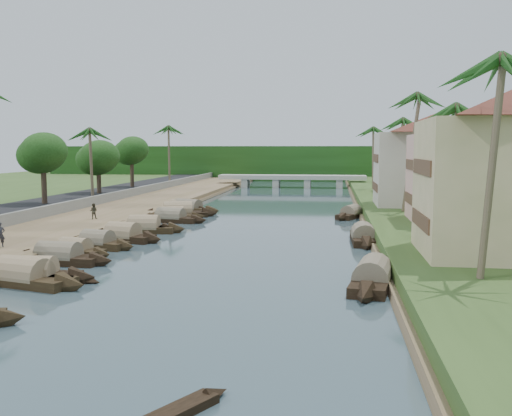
# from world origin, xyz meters

# --- Properties ---
(ground) EXTENTS (220.00, 220.00, 0.00)m
(ground) POSITION_xyz_m (0.00, 0.00, 0.00)
(ground) COLOR #374B52
(ground) RESTS_ON ground
(left_bank) EXTENTS (10.00, 180.00, 0.80)m
(left_bank) POSITION_xyz_m (-16.00, 20.00, 0.40)
(left_bank) COLOR brown
(left_bank) RESTS_ON ground
(right_bank) EXTENTS (16.00, 180.00, 1.20)m
(right_bank) POSITION_xyz_m (19.00, 20.00, 0.60)
(right_bank) COLOR #324D1E
(right_bank) RESTS_ON ground
(road) EXTENTS (8.00, 180.00, 1.40)m
(road) POSITION_xyz_m (-24.50, 20.00, 0.70)
(road) COLOR black
(road) RESTS_ON ground
(retaining_wall) EXTENTS (0.40, 180.00, 1.10)m
(retaining_wall) POSITION_xyz_m (-20.20, 20.00, 1.35)
(retaining_wall) COLOR slate
(retaining_wall) RESTS_ON left_bank
(treeline) EXTENTS (120.00, 14.00, 8.00)m
(treeline) POSITION_xyz_m (0.00, 100.00, 4.00)
(treeline) COLOR #183A10
(treeline) RESTS_ON ground
(bridge) EXTENTS (28.00, 4.00, 2.40)m
(bridge) POSITION_xyz_m (0.00, 72.00, 1.72)
(bridge) COLOR #A4A49A
(bridge) RESTS_ON ground
(building_mid) EXTENTS (14.11, 14.11, 9.70)m
(building_mid) POSITION_xyz_m (19.99, 14.00, 6.13)
(building_mid) COLOR #DDA39C
(building_mid) RESTS_ON right_bank
(building_far) EXTENTS (15.59, 15.59, 10.20)m
(building_far) POSITION_xyz_m (18.99, 28.00, 6.38)
(building_far) COLOR beige
(building_far) RESTS_ON right_bank
(building_distant) EXTENTS (12.62, 12.62, 9.20)m
(building_distant) POSITION_xyz_m (19.99, 48.00, 5.88)
(building_distant) COLOR beige
(building_distant) RESTS_ON right_bank
(sampan_1) EXTENTS (7.57, 2.45, 2.22)m
(sampan_1) POSITION_xyz_m (-8.95, -7.62, 0.42)
(sampan_1) COLOR black
(sampan_1) RESTS_ON ground
(sampan_2) EXTENTS (8.82, 4.00, 2.28)m
(sampan_2) POSITION_xyz_m (-9.22, -8.07, 0.42)
(sampan_2) COLOR black
(sampan_2) RESTS_ON ground
(sampan_3) EXTENTS (7.88, 2.22, 2.11)m
(sampan_3) POSITION_xyz_m (-9.96, -2.41, 0.41)
(sampan_3) COLOR black
(sampan_3) RESTS_ON ground
(sampan_4) EXTENTS (6.23, 2.86, 1.80)m
(sampan_4) POSITION_xyz_m (-10.09, 0.22, 0.40)
(sampan_4) COLOR black
(sampan_4) RESTS_ON ground
(sampan_5) EXTENTS (7.37, 3.23, 2.28)m
(sampan_5) POSITION_xyz_m (-9.07, 6.82, 0.42)
(sampan_5) COLOR black
(sampan_5) RESTS_ON ground
(sampan_6) EXTENTS (6.74, 3.03, 2.00)m
(sampan_6) POSITION_xyz_m (-9.80, 3.43, 0.41)
(sampan_6) COLOR black
(sampan_6) RESTS_ON ground
(sampan_7) EXTENTS (7.53, 3.45, 2.00)m
(sampan_7) POSITION_xyz_m (-9.40, 12.69, 0.41)
(sampan_7) COLOR black
(sampan_7) RESTS_ON ground
(sampan_8) EXTENTS (7.68, 2.48, 2.32)m
(sampan_8) POSITION_xyz_m (-8.92, 11.70, 0.42)
(sampan_8) COLOR black
(sampan_8) RESTS_ON ground
(sampan_9) EXTENTS (8.36, 3.12, 2.09)m
(sampan_9) POSITION_xyz_m (-8.66, 19.09, 0.41)
(sampan_9) COLOR black
(sampan_9) RESTS_ON ground
(sampan_10) EXTENTS (7.48, 3.76, 2.06)m
(sampan_10) POSITION_xyz_m (-9.00, 20.53, 0.41)
(sampan_10) COLOR black
(sampan_10) RESTS_ON ground
(sampan_11) EXTENTS (9.21, 4.74, 2.55)m
(sampan_11) POSITION_xyz_m (-9.11, 23.47, 0.42)
(sampan_11) COLOR black
(sampan_11) RESTS_ON ground
(sampan_12) EXTENTS (9.21, 5.10, 2.21)m
(sampan_12) POSITION_xyz_m (-9.29, 28.54, 0.42)
(sampan_12) COLOR black
(sampan_12) RESTS_ON ground
(sampan_13) EXTENTS (7.32, 2.99, 2.00)m
(sampan_13) POSITION_xyz_m (-10.13, 28.78, 0.41)
(sampan_13) COLOR black
(sampan_13) RESTS_ON ground
(sampan_14) EXTENTS (3.29, 9.53, 2.26)m
(sampan_14) POSITION_xyz_m (9.96, -5.62, 0.42)
(sampan_14) COLOR black
(sampan_14) RESTS_ON ground
(sampan_15) EXTENTS (2.08, 8.43, 2.24)m
(sampan_15) POSITION_xyz_m (10.24, 8.98, 0.42)
(sampan_15) COLOR black
(sampan_15) RESTS_ON ground
(sampan_16) EXTENTS (4.20, 7.84, 1.95)m
(sampan_16) POSITION_xyz_m (9.76, 25.30, 0.41)
(sampan_16) COLOR black
(sampan_16) RESTS_ON ground
(canoe_1) EXTENTS (5.58, 2.43, 0.90)m
(canoe_1) POSITION_xyz_m (-7.70, -6.63, 0.10)
(canoe_1) COLOR black
(canoe_1) RESTS_ON ground
(canoe_2) EXTENTS (6.19, 1.52, 0.89)m
(canoe_2) POSITION_xyz_m (-9.20, 23.06, 0.10)
(canoe_2) COLOR black
(canoe_2) RESTS_ON ground
(palm_0) EXTENTS (3.20, 3.20, 12.04)m
(palm_0) POSITION_xyz_m (15.00, -8.58, 11.43)
(palm_0) COLOR brown
(palm_0) RESTS_ON ground
(palm_1) EXTENTS (3.20, 3.20, 10.81)m
(palm_1) POSITION_xyz_m (16.00, 5.83, 10.25)
(palm_1) COLOR brown
(palm_1) RESTS_ON ground
(palm_2) EXTENTS (3.20, 3.20, 13.03)m
(palm_2) POSITION_xyz_m (15.00, 21.05, 12.40)
(palm_2) COLOR brown
(palm_2) RESTS_ON ground
(palm_3) EXTENTS (3.20, 3.20, 11.41)m
(palm_3) POSITION_xyz_m (16.00, 36.56, 10.82)
(palm_3) COLOR brown
(palm_3) RESTS_ON ground
(palm_6) EXTENTS (3.20, 3.20, 9.93)m
(palm_6) POSITION_xyz_m (-22.00, 30.54, 9.59)
(palm_6) COLOR brown
(palm_6) RESTS_ON ground
(palm_7) EXTENTS (3.20, 3.20, 10.92)m
(palm_7) POSITION_xyz_m (14.00, 53.72, 10.35)
(palm_7) COLOR brown
(palm_7) RESTS_ON ground
(palm_8) EXTENTS (3.20, 3.20, 11.31)m
(palm_8) POSITION_xyz_m (-20.50, 59.47, 10.93)
(palm_8) COLOR brown
(palm_8) RESTS_ON ground
(tree_3) EXTENTS (4.99, 4.99, 7.61)m
(tree_3) POSITION_xyz_m (-24.00, 22.34, 6.87)
(tree_3) COLOR #493729
(tree_3) RESTS_ON ground
(tree_4) EXTENTS (5.31, 5.31, 6.98)m
(tree_4) POSITION_xyz_m (-24.00, 37.32, 6.13)
(tree_4) COLOR #493729
(tree_4) RESTS_ON ground
(tree_5) EXTENTS (4.98, 4.98, 7.75)m
(tree_5) POSITION_xyz_m (-24.00, 50.39, 7.01)
(tree_5) COLOR #493729
(tree_5) RESTS_ON ground
(tree_6) EXTENTS (4.54, 4.54, 7.45)m
(tree_6) POSITION_xyz_m (24.00, 28.61, 6.68)
(tree_6) COLOR #493729
(tree_6) RESTS_ON ground
(person_near) EXTENTS (0.74, 0.71, 1.71)m
(person_near) POSITION_xyz_m (-14.69, -1.30, 1.66)
(person_near) COLOR #23242A
(person_near) RESTS_ON left_bank
(person_far) EXTENTS (0.81, 0.68, 1.50)m
(person_far) POSITION_xyz_m (-14.83, 14.35, 1.55)
(person_far) COLOR #383627
(person_far) RESTS_ON left_bank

